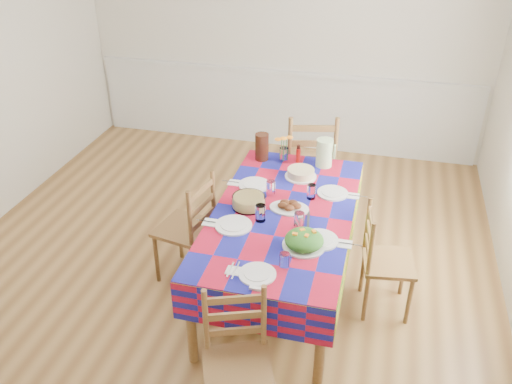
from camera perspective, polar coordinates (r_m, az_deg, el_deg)
room at (r=3.85m, az=-4.70°, el=7.79°), size 4.58×5.08×2.78m
wainscot at (r=6.39m, az=2.75°, el=8.99°), size 4.41×0.06×0.92m
dining_table at (r=3.95m, az=2.86°, el=-3.06°), size 1.00×1.86×0.72m
setting_near_head at (r=3.33m, az=1.10°, el=-8.11°), size 0.38×0.25×0.11m
setting_left_near at (r=3.76m, az=-1.43°, el=-3.03°), size 0.47×0.28×0.12m
setting_left_far at (r=4.18m, az=0.37°, el=0.65°), size 0.45×0.27×0.12m
setting_right_near at (r=3.66m, az=6.00°, el=-4.29°), size 0.48×0.28×0.12m
setting_right_far at (r=4.12m, az=7.35°, el=-0.05°), size 0.45×0.26×0.11m
meat_platter at (r=3.93m, az=3.52°, el=-1.52°), size 0.29×0.21×0.06m
salad_platter at (r=3.55m, az=5.08°, el=-5.11°), size 0.28×0.28×0.12m
pasta_bowl at (r=3.94m, az=-0.78°, el=-1.00°), size 0.24×0.24×0.09m
cake at (r=4.35m, az=4.74°, el=1.97°), size 0.26×0.26×0.07m
serving_utensils at (r=3.80m, az=5.12°, el=-3.25°), size 0.14×0.30×0.01m
flower_vase at (r=4.55m, az=2.94°, el=4.35°), size 0.15×0.13×0.24m
hot_sauce at (r=4.57m, az=4.47°, el=4.05°), size 0.04×0.04×0.16m
green_pitcher at (r=4.51m, az=7.21°, el=4.12°), size 0.14×0.14×0.24m
tea_pitcher at (r=4.58m, az=0.62°, el=4.78°), size 0.12×0.12×0.23m
name_card at (r=3.22m, az=-0.00°, el=-10.13°), size 0.08×0.02×0.02m
chair_near at (r=3.23m, az=-1.99°, el=-17.51°), size 0.49×0.48×0.87m
chair_far at (r=5.01m, az=5.69°, el=2.85°), size 0.55×0.53×1.05m
chair_left at (r=4.24m, az=-7.10°, el=-3.91°), size 0.45×0.47×0.91m
chair_right at (r=4.03m, az=13.23°, el=-7.14°), size 0.41×0.42×0.85m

